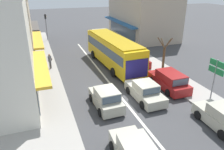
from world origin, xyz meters
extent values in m
plane|color=#3F3F42|center=(0.00, 0.00, 0.00)|extent=(140.00, 140.00, 0.00)
cube|color=silver|center=(0.00, 4.00, 0.00)|extent=(0.20, 28.00, 0.01)
cube|color=#A39E96|center=(-6.80, 6.00, 0.07)|extent=(5.20, 44.00, 0.14)
cube|color=#A39E96|center=(6.20, 6.00, 0.06)|extent=(2.80, 44.00, 0.12)
cube|color=gold|center=(-5.96, 2.27, 2.70)|extent=(1.10, 8.17, 0.20)
cube|color=#425160|center=(-6.38, 2.27, 1.40)|extent=(0.06, 7.11, 1.80)
cube|color=gold|center=(-5.87, 11.51, 2.70)|extent=(1.10, 8.36, 0.20)
cube|color=#425160|center=(-6.29, 11.51, 1.40)|extent=(0.06, 7.27, 1.80)
cube|color=gray|center=(-10.20, 20.75, 3.55)|extent=(7.61, 8.99, 7.11)
cube|color=#4C4742|center=(-5.95, 20.75, 2.70)|extent=(1.10, 8.27, 0.20)
cube|color=#425160|center=(-6.37, 20.75, 1.40)|extent=(0.06, 7.20, 1.80)
cube|color=#B2A38E|center=(11.50, 19.64, 4.68)|extent=(7.34, 13.50, 9.35)
cube|color=#23568E|center=(7.38, 19.64, 2.70)|extent=(1.10, 12.42, 0.20)
cube|color=#425160|center=(7.80, 19.64, 1.40)|extent=(0.06, 10.80, 1.80)
cube|color=yellow|center=(1.89, 7.35, 1.76)|extent=(3.13, 10.93, 2.70)
cube|color=#425160|center=(1.89, 7.35, 2.16)|extent=(3.14, 10.50, 0.90)
cube|color=navy|center=(2.21, 1.93, 1.56)|extent=(2.25, 0.19, 1.76)
cube|color=#AF890F|center=(1.89, 7.35, 3.17)|extent=(2.95, 10.06, 0.12)
cylinder|color=black|center=(0.45, 10.62, 0.48)|extent=(0.32, 0.97, 0.96)
cylinder|color=black|center=(2.94, 10.76, 0.48)|extent=(0.32, 0.97, 0.96)
cylinder|color=black|center=(0.82, 4.31, 0.48)|extent=(0.32, 0.97, 0.96)
cylinder|color=black|center=(3.31, 4.46, 0.48)|extent=(0.32, 0.97, 0.96)
cube|color=#B7B29E|center=(-1.63, -0.79, 0.52)|extent=(1.77, 3.75, 0.76)
cube|color=#B7B29E|center=(-1.62, -1.09, 1.22)|extent=(1.59, 1.95, 0.64)
cube|color=#425160|center=(-1.65, -0.12, 1.22)|extent=(1.40, 0.11, 0.54)
cube|color=#425160|center=(-1.59, -2.06, 1.22)|extent=(1.37, 0.11, 0.51)
cylinder|color=black|center=(-2.49, 0.29, 0.31)|extent=(0.20, 0.63, 0.62)
cylinder|color=black|center=(-0.85, 0.34, 0.31)|extent=(0.20, 0.63, 0.62)
cylinder|color=black|center=(-2.41, -1.93, 0.31)|extent=(0.20, 0.63, 0.62)
cylinder|color=black|center=(-0.77, -1.88, 0.31)|extent=(0.20, 0.63, 0.62)
cube|color=#B7B29E|center=(-2.00, -6.93, 1.22)|extent=(1.60, 1.96, 0.64)
cube|color=#425160|center=(-1.96, -5.96, 1.22)|extent=(1.40, 0.12, 0.54)
cylinder|color=black|center=(-2.77, -5.49, 0.31)|extent=(0.21, 0.63, 0.62)
cylinder|color=black|center=(-1.13, -5.56, 0.31)|extent=(0.21, 0.63, 0.62)
cube|color=#B7B29E|center=(1.68, -0.74, 0.51)|extent=(1.79, 4.23, 0.72)
cube|color=#B7B29E|center=(1.68, -0.84, 1.17)|extent=(1.59, 1.83, 0.60)
cube|color=#425160|center=(1.66, 0.08, 1.17)|extent=(1.44, 0.09, 0.51)
cube|color=#425160|center=(1.69, -1.76, 1.17)|extent=(1.40, 0.08, 0.48)
cylinder|color=black|center=(0.79, 0.51, 0.31)|extent=(0.19, 0.62, 0.62)
cylinder|color=black|center=(2.51, 0.54, 0.31)|extent=(0.19, 0.62, 0.62)
cylinder|color=black|center=(0.84, -2.01, 0.31)|extent=(0.19, 0.62, 0.62)
cylinder|color=black|center=(2.56, -1.98, 0.31)|extent=(0.19, 0.62, 0.62)
cube|color=#B7B29E|center=(4.62, -5.62, 0.52)|extent=(1.74, 3.74, 0.76)
cube|color=#425160|center=(4.64, -4.95, 1.22)|extent=(1.40, 0.10, 0.54)
cylinder|color=black|center=(3.84, -4.49, 0.31)|extent=(0.20, 0.62, 0.62)
cylinder|color=black|center=(5.47, -4.54, 0.31)|extent=(0.20, 0.62, 0.62)
cylinder|color=black|center=(3.77, -6.71, 0.31)|extent=(0.20, 0.62, 0.62)
cube|color=maroon|center=(4.58, 0.40, 0.52)|extent=(1.80, 4.52, 0.76)
cube|color=maroon|center=(4.58, 0.05, 1.24)|extent=(1.66, 2.61, 0.68)
cube|color=#425160|center=(4.57, 1.37, 1.24)|extent=(1.51, 0.07, 0.58)
cube|color=#425160|center=(4.60, -1.27, 1.24)|extent=(1.48, 0.07, 0.54)
cylinder|color=black|center=(3.69, 1.74, 0.31)|extent=(0.19, 0.62, 0.62)
cylinder|color=black|center=(5.45, 1.76, 0.31)|extent=(0.19, 0.62, 0.62)
cylinder|color=black|center=(3.71, -0.96, 0.31)|extent=(0.19, 0.62, 0.62)
cylinder|color=black|center=(5.47, -0.94, 0.31)|extent=(0.19, 0.62, 0.62)
cube|color=maroon|center=(4.53, 6.51, 0.52)|extent=(1.78, 3.76, 0.76)
cube|color=maroon|center=(4.52, 6.21, 1.22)|extent=(1.59, 1.96, 0.64)
cube|color=#425160|center=(4.56, 7.18, 1.22)|extent=(1.40, 0.11, 0.54)
cube|color=#425160|center=(4.49, 5.25, 1.22)|extent=(1.37, 0.11, 0.51)
cylinder|color=black|center=(3.75, 7.65, 0.31)|extent=(0.20, 0.63, 0.62)
cylinder|color=black|center=(5.39, 7.59, 0.31)|extent=(0.20, 0.63, 0.62)
cylinder|color=black|center=(3.67, 5.44, 0.31)|extent=(0.20, 0.63, 0.62)
cylinder|color=black|center=(5.31, 5.37, 0.31)|extent=(0.20, 0.63, 0.62)
cube|color=silver|center=(4.56, 11.81, 0.52)|extent=(1.85, 4.53, 0.76)
cube|color=silver|center=(4.56, 11.46, 1.24)|extent=(1.69, 2.63, 0.68)
cube|color=#425160|center=(4.58, 12.78, 1.24)|extent=(1.51, 0.09, 0.58)
cube|color=#425160|center=(4.53, 10.14, 1.24)|extent=(1.48, 0.09, 0.54)
cylinder|color=black|center=(3.71, 13.18, 0.31)|extent=(0.19, 0.62, 0.62)
cylinder|color=black|center=(5.47, 13.15, 0.31)|extent=(0.19, 0.62, 0.62)
cylinder|color=black|center=(3.66, 10.48, 0.31)|extent=(0.19, 0.62, 0.62)
cylinder|color=black|center=(5.42, 10.45, 0.31)|extent=(0.19, 0.62, 0.62)
cylinder|color=gray|center=(-4.22, 21.56, 2.10)|extent=(0.12, 0.12, 4.20)
cube|color=black|center=(-4.22, 21.56, 3.85)|extent=(0.24, 0.24, 0.68)
sphere|color=black|center=(-4.08, 21.56, 4.08)|extent=(0.13, 0.13, 0.13)
sphere|color=orange|center=(-4.08, 21.56, 3.86)|extent=(0.13, 0.13, 0.13)
sphere|color=black|center=(-4.08, 21.56, 3.64)|extent=(0.13, 0.13, 0.13)
cylinder|color=gray|center=(6.16, -3.05, 1.80)|extent=(0.10, 0.10, 3.60)
cube|color=#19753D|center=(6.16, -3.07, 3.30)|extent=(0.08, 1.40, 0.44)
cube|color=white|center=(6.20, -3.07, 3.30)|extent=(0.01, 1.10, 0.10)
cube|color=#19753D|center=(6.16, -3.07, 2.75)|extent=(0.08, 1.40, 0.44)
cube|color=white|center=(6.20, -3.07, 2.75)|extent=(0.01, 1.10, 0.10)
cylinder|color=brown|center=(5.81, 3.31, 1.38)|extent=(0.24, 0.24, 2.75)
cylinder|color=brown|center=(5.81, 3.70, 3.17)|extent=(0.10, 0.85, 0.90)
cylinder|color=brown|center=(6.20, 3.31, 3.23)|extent=(0.86, 0.10, 1.01)
cylinder|color=brown|center=(5.81, 2.85, 3.33)|extent=(0.10, 1.00, 1.22)
cylinder|color=brown|center=(5.38, 3.31, 3.32)|extent=(0.94, 0.10, 1.20)
cylinder|color=#4C4742|center=(-4.94, 8.33, 0.56)|extent=(0.14, 0.14, 0.84)
cylinder|color=#4C4742|center=(-4.85, 8.49, 0.56)|extent=(0.14, 0.14, 0.84)
cube|color=slate|center=(-4.90, 8.41, 1.26)|extent=(0.37, 0.42, 0.56)
sphere|color=#9E7051|center=(-4.90, 8.41, 1.66)|extent=(0.22, 0.22, 0.22)
cylinder|color=slate|center=(-5.01, 8.20, 1.26)|extent=(0.09, 0.09, 0.54)
cylinder|color=slate|center=(-4.78, 8.62, 1.26)|extent=(0.09, 0.09, 0.54)
cube|color=brown|center=(-4.77, 8.69, 1.08)|extent=(0.26, 0.20, 0.22)
camera|label=1|loc=(-5.97, -14.51, 8.69)|focal=35.00mm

